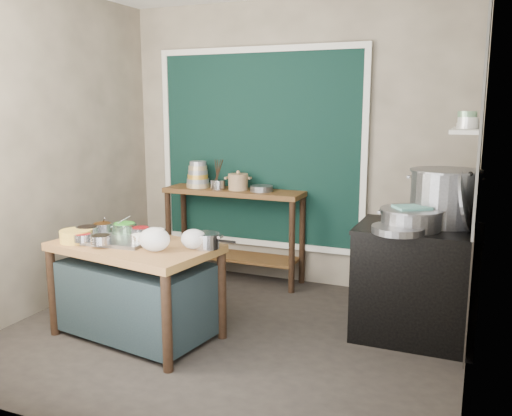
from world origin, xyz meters
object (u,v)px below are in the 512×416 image
at_px(condiment_tray, 116,239).
at_px(steamer, 411,219).
at_px(prep_table, 136,290).
at_px(back_counter, 234,235).
at_px(yellow_basin, 76,236).
at_px(saucepan, 206,240).
at_px(stock_pot, 444,197).
at_px(utensil_cup, 218,184).
at_px(stove_block, 416,284).
at_px(ceramic_crock, 238,183).

xyz_separation_m(condiment_tray, steamer, (2.14, 0.73, 0.19)).
relative_size(prep_table, steamer, 2.64).
xyz_separation_m(prep_table, back_counter, (0.10, 1.58, 0.10)).
relative_size(condiment_tray, steamer, 1.25).
bearing_deg(condiment_tray, yellow_basin, -150.13).
bearing_deg(saucepan, stock_pot, 30.54).
height_order(saucepan, stock_pot, stock_pot).
height_order(utensil_cup, steamer, utensil_cup).
xyz_separation_m(prep_table, stock_pot, (2.16, 1.01, 0.72)).
xyz_separation_m(back_counter, utensil_cup, (-0.16, -0.04, 0.52)).
bearing_deg(saucepan, steamer, 26.01).
height_order(stove_block, saucepan, saucepan).
relative_size(saucepan, stock_pot, 0.38).
distance_m(back_counter, stock_pot, 2.22).
relative_size(back_counter, condiment_tray, 2.44).
relative_size(prep_table, condiment_tray, 2.11).
relative_size(saucepan, ceramic_crock, 0.99).
height_order(condiment_tray, steamer, steamer).
xyz_separation_m(back_counter, saucepan, (0.47, -1.48, 0.33)).
bearing_deg(stock_pot, back_counter, 164.64).
distance_m(yellow_basin, steamer, 2.56).
bearing_deg(stock_pot, prep_table, -154.81).
xyz_separation_m(utensil_cup, ceramic_crock, (0.21, 0.02, 0.02)).
xyz_separation_m(back_counter, condiment_tray, (-0.29, -1.56, 0.29)).
xyz_separation_m(back_counter, steamer, (1.85, -0.82, 0.48)).
distance_m(saucepan, stock_pot, 1.86).
bearing_deg(ceramic_crock, back_counter, 165.47).
xyz_separation_m(condiment_tray, yellow_basin, (-0.26, -0.15, 0.03)).
xyz_separation_m(prep_table, yellow_basin, (-0.45, -0.13, 0.42)).
bearing_deg(yellow_basin, ceramic_crock, 70.41).
distance_m(back_counter, stove_block, 2.04).
relative_size(ceramic_crock, stock_pot, 0.39).
bearing_deg(prep_table, condiment_tray, -177.26).
height_order(back_counter, utensil_cup, utensil_cup).
bearing_deg(back_counter, yellow_basin, -107.71).
height_order(stove_block, condiment_tray, stove_block).
relative_size(prep_table, saucepan, 5.98).
bearing_deg(saucepan, yellow_basin, -166.61).
relative_size(condiment_tray, stock_pot, 1.09).
bearing_deg(stock_pot, condiment_tray, -157.03).
bearing_deg(prep_table, ceramic_crock, 93.22).
xyz_separation_m(condiment_tray, stock_pot, (2.35, 0.99, 0.33)).
height_order(condiment_tray, saucepan, saucepan).
xyz_separation_m(stove_block, condiment_tray, (-2.19, -0.83, 0.34)).
bearing_deg(stove_block, yellow_basin, -158.22).
bearing_deg(ceramic_crock, saucepan, -74.35).
relative_size(utensil_cup, steamer, 0.33).
height_order(prep_table, yellow_basin, yellow_basin).
bearing_deg(yellow_basin, steamer, 20.24).
height_order(prep_table, condiment_tray, condiment_tray).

